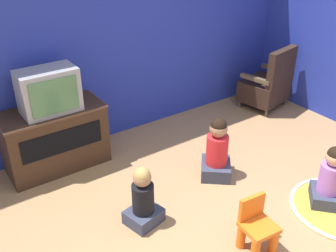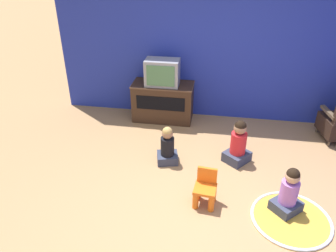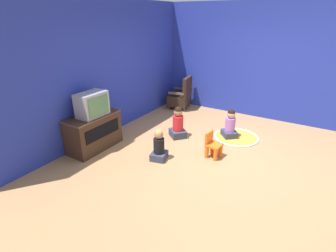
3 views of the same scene
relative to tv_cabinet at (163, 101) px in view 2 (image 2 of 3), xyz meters
The scene contains 9 objects.
ground_plane 2.49m from the tv_cabinet, 63.74° to the right, with size 30.00×30.00×0.00m, color #9E754C.
wall_back 1.35m from the tv_cabinet, 21.90° to the left, with size 5.46×0.12×2.75m.
tv_cabinet is the anchor object (origin of this frame).
television 0.56m from the tv_cabinet, 90.00° to the right, with size 0.57×0.35×0.45m.
yellow_kid_chair 2.30m from the tv_cabinet, 66.93° to the right, with size 0.29×0.28×0.47m.
play_mat 2.96m from the tv_cabinet, 49.14° to the right, with size 0.94×0.94×0.04m.
child_watching_left 1.35m from the tv_cabinet, 77.25° to the right, with size 0.35×0.32×0.59m.
child_watching_center 2.80m from the tv_cabinet, 48.00° to the right, with size 0.42×0.42×0.63m.
child_watching_right 1.73m from the tv_cabinet, 40.84° to the right, with size 0.45×0.46×0.68m.
Camera 2 is at (-0.15, -3.02, 2.88)m, focal length 35.00 mm.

